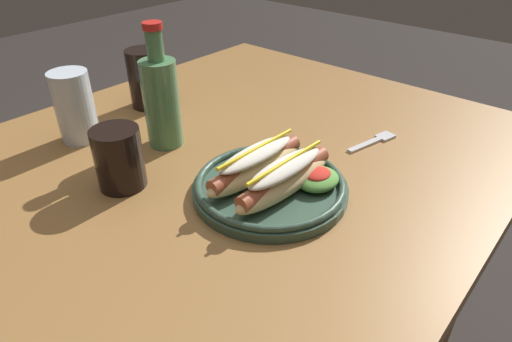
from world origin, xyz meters
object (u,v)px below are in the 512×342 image
(extra_cup, at_px, (146,78))
(soda_cup, at_px, (119,158))
(fork, at_px, (375,141))
(hot_dog_plate, at_px, (272,179))
(water_cup, at_px, (75,107))
(glass_bottle, at_px, (161,99))

(extra_cup, bearing_deg, soda_cup, -135.26)
(fork, bearing_deg, hot_dog_plate, -176.00)
(fork, bearing_deg, water_cup, 142.67)
(extra_cup, bearing_deg, hot_dog_plate, -101.53)
(water_cup, bearing_deg, fork, -50.61)
(water_cup, relative_size, glass_bottle, 0.60)
(fork, distance_m, extra_cup, 0.51)
(fork, relative_size, extra_cup, 0.94)
(extra_cup, xyz_separation_m, glass_bottle, (-0.09, -0.17, 0.03))
(fork, bearing_deg, soda_cup, 162.17)
(fork, height_order, glass_bottle, glass_bottle)
(soda_cup, bearing_deg, water_cup, 78.13)
(hot_dog_plate, xyz_separation_m, extra_cup, (0.09, 0.43, 0.04))
(hot_dog_plate, distance_m, soda_cup, 0.25)
(water_cup, bearing_deg, glass_bottle, -55.37)
(water_cup, distance_m, extra_cup, 0.19)
(water_cup, height_order, extra_cup, water_cup)
(fork, distance_m, glass_bottle, 0.42)
(hot_dog_plate, xyz_separation_m, fork, (0.27, -0.04, -0.02))
(water_cup, xyz_separation_m, extra_cup, (0.19, 0.03, -0.00))
(hot_dog_plate, bearing_deg, water_cup, 104.03)
(glass_bottle, bearing_deg, extra_cup, 61.83)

